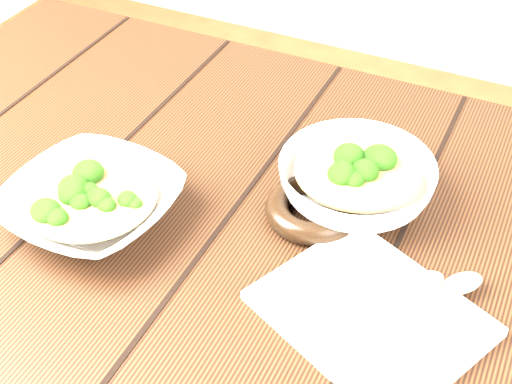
% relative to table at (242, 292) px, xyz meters
% --- Properties ---
extents(table, '(1.20, 0.80, 0.75)m').
position_rel_table_xyz_m(table, '(0.00, 0.00, 0.00)').
color(table, '#311C0E').
rests_on(table, ground).
extents(soup_bowl_front, '(0.22, 0.22, 0.06)m').
position_rel_table_xyz_m(soup_bowl_front, '(-0.16, -0.07, 0.15)').
color(soup_bowl_front, silver).
rests_on(soup_bowl_front, table).
extents(soup_bowl_back, '(0.24, 0.24, 0.07)m').
position_rel_table_xyz_m(soup_bowl_back, '(0.11, 0.10, 0.15)').
color(soup_bowl_back, silver).
rests_on(soup_bowl_back, table).
extents(trivet, '(0.13, 0.13, 0.03)m').
position_rel_table_xyz_m(trivet, '(0.07, 0.05, 0.13)').
color(trivet, black).
rests_on(trivet, table).
extents(napkin, '(0.27, 0.25, 0.01)m').
position_rel_table_xyz_m(napkin, '(0.19, -0.07, 0.13)').
color(napkin, beige).
rests_on(napkin, table).
extents(spoon_left, '(0.13, 0.15, 0.01)m').
position_rel_table_xyz_m(spoon_left, '(0.20, -0.04, 0.13)').
color(spoon_left, '#B6B2A0').
rests_on(spoon_left, napkin).
extents(spoon_right, '(0.12, 0.15, 0.01)m').
position_rel_table_xyz_m(spoon_right, '(0.24, -0.02, 0.13)').
color(spoon_right, '#B6B2A0').
rests_on(spoon_right, napkin).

